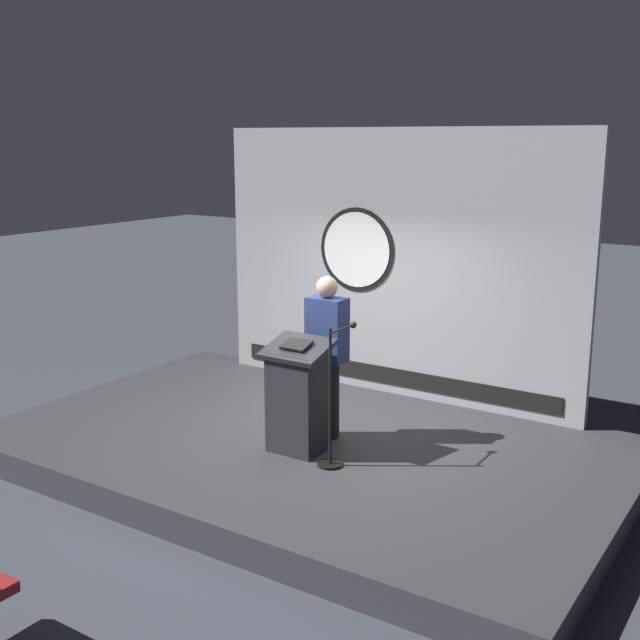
% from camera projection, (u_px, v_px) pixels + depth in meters
% --- Properties ---
extents(ground_plane, '(40.00, 40.00, 0.00)m').
position_uv_depth(ground_plane, '(307.00, 464.00, 8.35)').
color(ground_plane, '#383D47').
extents(stage_platform, '(6.40, 4.00, 0.30)m').
position_uv_depth(stage_platform, '(307.00, 451.00, 8.32)').
color(stage_platform, '#333338').
rests_on(stage_platform, ground).
extents(banner_display, '(4.72, 0.12, 3.17)m').
position_uv_depth(banner_display, '(393.00, 265.00, 9.44)').
color(banner_display, '#9E9EA3').
rests_on(banner_display, stage_platform).
extents(podium, '(0.64, 0.49, 1.15)m').
position_uv_depth(podium, '(298.00, 398.00, 7.83)').
color(podium, '#26262B').
rests_on(podium, stage_platform).
extents(speaker_person, '(0.40, 0.26, 1.70)m').
position_uv_depth(speaker_person, '(327.00, 356.00, 8.13)').
color(speaker_person, black).
rests_on(speaker_person, stage_platform).
extents(microphone_stand, '(0.24, 0.56, 1.35)m').
position_uv_depth(microphone_stand, '(333.00, 417.00, 7.52)').
color(microphone_stand, black).
rests_on(microphone_stand, stage_platform).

